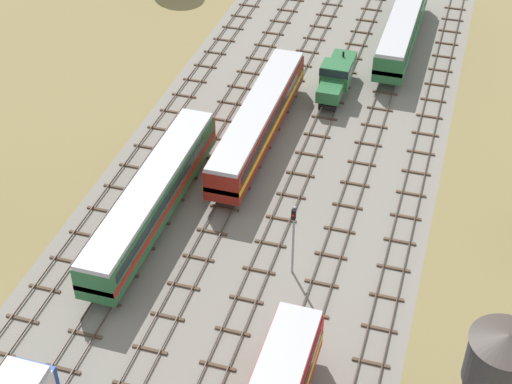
{
  "coord_description": "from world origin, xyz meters",
  "views": [
    {
      "loc": [
        13.88,
        7.26,
        38.9
      ],
      "look_at": [
        0.0,
        53.39,
        1.5
      ],
      "focal_mm": 55.53,
      "sensor_mm": 36.0,
      "label": 1
    }
  ],
  "objects_px": {
    "signal_post_nearest": "(293,232)",
    "diesel_railcar_centre_right_farther": "(403,25)",
    "shunter_loco_centre_far": "(337,75)",
    "diesel_railcar_left_mid": "(152,196)",
    "diesel_railcar_centre_left_midfar": "(259,119)",
    "water_tower": "(502,359)"
  },
  "relations": [
    {
      "from": "shunter_loco_centre_far",
      "to": "diesel_railcar_centre_right_farther",
      "type": "distance_m",
      "value": 12.16
    },
    {
      "from": "signal_post_nearest",
      "to": "shunter_loco_centre_far",
      "type": "bearing_deg",
      "value": 95.2
    },
    {
      "from": "diesel_railcar_left_mid",
      "to": "shunter_loco_centre_far",
      "type": "relative_size",
      "value": 2.42
    },
    {
      "from": "diesel_railcar_centre_left_midfar",
      "to": "shunter_loco_centre_far",
      "type": "distance_m",
      "value": 11.36
    },
    {
      "from": "diesel_railcar_left_mid",
      "to": "water_tower",
      "type": "height_order",
      "value": "water_tower"
    },
    {
      "from": "diesel_railcar_centre_left_midfar",
      "to": "water_tower",
      "type": "xyz_separation_m",
      "value": [
        20.47,
        -25.83,
        5.32
      ]
    },
    {
      "from": "shunter_loco_centre_far",
      "to": "diesel_railcar_centre_right_farther",
      "type": "xyz_separation_m",
      "value": [
        4.56,
        11.25,
        0.59
      ]
    },
    {
      "from": "signal_post_nearest",
      "to": "diesel_railcar_centre_right_farther",
      "type": "bearing_deg",
      "value": 86.4
    },
    {
      "from": "diesel_railcar_left_mid",
      "to": "signal_post_nearest",
      "type": "distance_m",
      "value": 11.68
    },
    {
      "from": "diesel_railcar_left_mid",
      "to": "diesel_railcar_centre_left_midfar",
      "type": "height_order",
      "value": "same"
    },
    {
      "from": "diesel_railcar_centre_left_midfar",
      "to": "water_tower",
      "type": "distance_m",
      "value": 33.38
    },
    {
      "from": "diesel_railcar_centre_right_farther",
      "to": "water_tower",
      "type": "height_order",
      "value": "water_tower"
    },
    {
      "from": "diesel_railcar_left_mid",
      "to": "signal_post_nearest",
      "type": "bearing_deg",
      "value": -11.15
    },
    {
      "from": "water_tower",
      "to": "signal_post_nearest",
      "type": "relative_size",
      "value": 1.64
    },
    {
      "from": "diesel_railcar_left_mid",
      "to": "diesel_railcar_centre_left_midfar",
      "type": "relative_size",
      "value": 1.0
    },
    {
      "from": "signal_post_nearest",
      "to": "diesel_railcar_centre_left_midfar",
      "type": "bearing_deg",
      "value": 115.03
    },
    {
      "from": "water_tower",
      "to": "signal_post_nearest",
      "type": "bearing_deg",
      "value": 140.66
    },
    {
      "from": "diesel_railcar_centre_left_midfar",
      "to": "signal_post_nearest",
      "type": "height_order",
      "value": "signal_post_nearest"
    },
    {
      "from": "diesel_railcar_centre_left_midfar",
      "to": "shunter_loco_centre_far",
      "type": "relative_size",
      "value": 2.42
    },
    {
      "from": "diesel_railcar_left_mid",
      "to": "water_tower",
      "type": "relative_size",
      "value": 2.1
    },
    {
      "from": "diesel_railcar_centre_left_midfar",
      "to": "diesel_railcar_centre_right_farther",
      "type": "relative_size",
      "value": 1.0
    },
    {
      "from": "shunter_loco_centre_far",
      "to": "signal_post_nearest",
      "type": "xyz_separation_m",
      "value": [
        2.28,
        -25.05,
        1.72
      ]
    }
  ]
}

